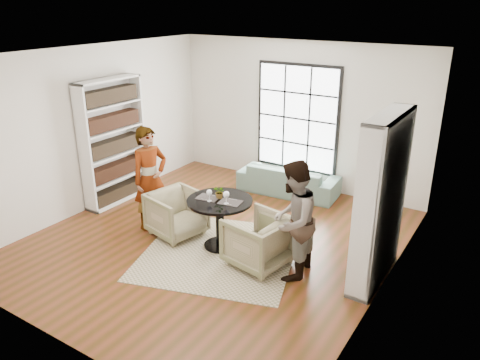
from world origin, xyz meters
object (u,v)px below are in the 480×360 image
Objects in this scene: person_left at (150,179)px; flower_centerpiece at (220,192)px; armchair_right at (258,241)px; armchair_left at (177,214)px; wine_glass_left at (209,193)px; pedestal_table at (220,213)px; wine_glass_right at (226,195)px; sofa at (289,179)px; person_right at (293,221)px.

person_left is 8.53× the size of flower_centerpiece.
armchair_left is at bearing -82.63° from armchair_right.
pedestal_table is at bearing 50.88° from wine_glass_left.
wine_glass_right is 1.01× the size of flower_centerpiece.
person_left is at bearing 178.68° from wine_glass_right.
wine_glass_right is at bearing -32.17° from flower_centerpiece.
wine_glass_right is at bearing -79.04° from armchair_left.
armchair_right is at bearing 103.26° from sofa.
pedestal_table is at bearing -59.05° from flower_centerpiece.
armchair_left is 0.48× the size of person_right.
person_right reaches higher than armchair_left.
person_left is 1.58m from wine_glass_right.
wine_glass_left is at bearing -129.12° from pedestal_table.
wine_glass_right is (-1.15, 0.05, 0.11)m from person_right.
person_right is at bearing -2.58° from wine_glass_right.
wine_glass_left is at bearing -111.05° from flower_centerpiece.
person_left is (-2.18, 0.09, 0.51)m from armchair_right.
flower_centerpiece is (-0.03, 0.06, 0.33)m from pedestal_table.
sofa is 2.86m from armchair_right.
person_right is 1.44m from wine_glass_left.
flower_centerpiece is at bearing 86.83° from sofa.
wine_glass_right is at bearing -75.88° from person_left.
armchair_right is 4.46× the size of wine_glass_left.
person_left is at bearing -178.32° from pedestal_table.
armchair_left is 1.19m from wine_glass_right.
armchair_right is (1.63, -0.09, 0.01)m from armchair_left.
pedestal_table is 2.62m from sofa.
pedestal_table is 0.88m from armchair_left.
armchair_left is 3.95× the size of flower_centerpiece.
sofa is at bearing -10.92° from person_left.
person_left reaches higher than wine_glass_left.
sofa is at bearing 91.38° from flower_centerpiece.
pedestal_table is 0.34m from flower_centerpiece.
pedestal_table is at bearing 87.54° from sofa.
pedestal_table is 1.20× the size of armchair_right.
person_left reaches higher than pedestal_table.
wine_glass_right reaches higher than armchair_left.
person_right is (2.73, -0.09, -0.03)m from person_left.
sofa is at bearing -3.03° from armchair_left.
wine_glass_left is at bearing -96.68° from person_right.
person_left reaches higher than armchair_left.
wine_glass_left is at bearing -83.57° from armchair_left.
person_left reaches higher than sofa.
armchair_left is at bearing -74.55° from person_left.
armchair_right is 4.05× the size of wine_glass_right.
wine_glass_right is at bearing -23.54° from pedestal_table.
armchair_left is at bearing -173.27° from flower_centerpiece.
wine_glass_left is at bearing 85.26° from sofa.
sofa is 2.43× the size of armchair_left.
person_right reaches higher than sofa.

